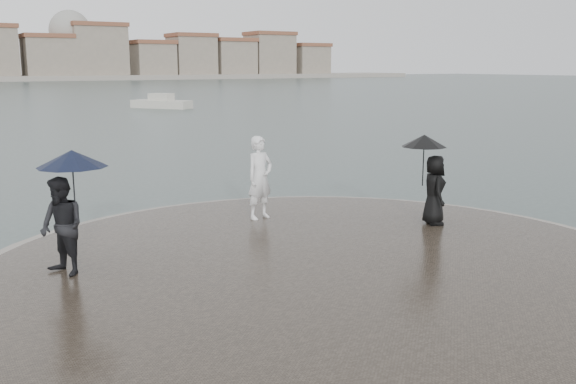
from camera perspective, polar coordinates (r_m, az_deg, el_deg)
ground at (r=8.71m, az=16.78°, el=-14.83°), size 400.00×400.00×0.00m
kerb_ring at (r=11.11m, az=3.43°, el=-7.68°), size 12.50×12.50×0.32m
quay_tip at (r=11.10m, az=3.43°, el=-7.57°), size 11.90×11.90×0.36m
statue at (r=14.28m, az=-2.51°, el=1.29°), size 0.76×0.59×1.86m
visitor_left at (r=11.04m, az=-19.20°, el=-1.09°), size 1.26×1.16×2.04m
visitor_right at (r=14.05m, az=12.60°, el=1.51°), size 1.10×1.01×1.95m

